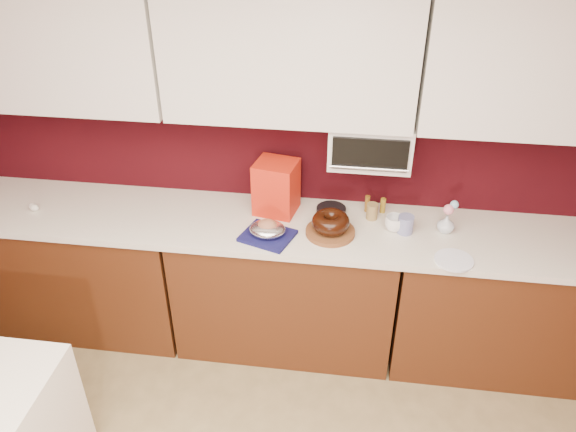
# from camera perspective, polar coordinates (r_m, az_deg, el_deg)

# --- Properties ---
(ceiling) EXTENTS (4.00, 4.50, 0.02)m
(ceiling) POSITION_cam_1_polar(r_m,az_deg,el_deg) (0.87, -19.50, 17.75)
(ceiling) COLOR white
(ceiling) RESTS_ON wall_back
(wall_back) EXTENTS (4.00, 0.02, 2.50)m
(wall_back) POSITION_cam_1_polar(r_m,az_deg,el_deg) (3.36, 0.49, 7.10)
(wall_back) COLOR #34070C
(wall_back) RESTS_ON floor
(base_cabinet_left) EXTENTS (1.31, 0.58, 0.86)m
(base_cabinet_left) POSITION_cam_1_polar(r_m,az_deg,el_deg) (3.92, -19.99, -5.04)
(base_cabinet_left) COLOR #502610
(base_cabinet_left) RESTS_ON floor
(base_cabinet_center) EXTENTS (1.31, 0.58, 0.86)m
(base_cabinet_center) POSITION_cam_1_polar(r_m,az_deg,el_deg) (3.54, -0.22, -7.16)
(base_cabinet_center) COLOR #502610
(base_cabinet_center) RESTS_ON floor
(base_cabinet_right) EXTENTS (1.31, 0.58, 0.86)m
(base_cabinet_right) POSITION_cam_1_polar(r_m,az_deg,el_deg) (3.65, 21.25, -8.49)
(base_cabinet_right) COLOR #502610
(base_cabinet_right) RESTS_ON floor
(countertop) EXTENTS (4.00, 0.62, 0.04)m
(countertop) POSITION_cam_1_polar(r_m,az_deg,el_deg) (3.27, -0.23, -1.09)
(countertop) COLOR silver
(countertop) RESTS_ON base_cabinet_center
(upper_cabinet_left) EXTENTS (1.31, 0.33, 0.70)m
(upper_cabinet_left) POSITION_cam_1_polar(r_m,az_deg,el_deg) (3.42, -23.51, 15.75)
(upper_cabinet_left) COLOR white
(upper_cabinet_left) RESTS_ON wall_back
(upper_cabinet_center) EXTENTS (1.31, 0.33, 0.70)m
(upper_cabinet_center) POSITION_cam_1_polar(r_m,az_deg,el_deg) (2.99, 0.13, 16.16)
(upper_cabinet_center) COLOR white
(upper_cabinet_center) RESTS_ON wall_back
(upper_cabinet_right) EXTENTS (1.31, 0.33, 0.70)m
(upper_cabinet_right) POSITION_cam_1_polar(r_m,az_deg,el_deg) (3.11, 26.03, 13.65)
(upper_cabinet_right) COLOR white
(upper_cabinet_right) RESTS_ON wall_back
(toaster_oven) EXTENTS (0.45, 0.30, 0.25)m
(toaster_oven) POSITION_cam_1_polar(r_m,az_deg,el_deg) (3.15, 8.37, 7.47)
(toaster_oven) COLOR white
(toaster_oven) RESTS_ON upper_cabinet_center
(toaster_oven_door) EXTENTS (0.40, 0.02, 0.18)m
(toaster_oven_door) POSITION_cam_1_polar(r_m,az_deg,el_deg) (3.01, 8.33, 6.19)
(toaster_oven_door) COLOR black
(toaster_oven_door) RESTS_ON toaster_oven
(toaster_oven_handle) EXTENTS (0.42, 0.02, 0.02)m
(toaster_oven_handle) POSITION_cam_1_polar(r_m,az_deg,el_deg) (3.03, 8.22, 4.79)
(toaster_oven_handle) COLOR silver
(toaster_oven_handle) RESTS_ON toaster_oven
(cake_base) EXTENTS (0.29, 0.29, 0.03)m
(cake_base) POSITION_cam_1_polar(r_m,az_deg,el_deg) (3.18, 4.31, -1.62)
(cake_base) COLOR brown
(cake_base) RESTS_ON countertop
(bundt_cake) EXTENTS (0.22, 0.22, 0.09)m
(bundt_cake) POSITION_cam_1_polar(r_m,az_deg,el_deg) (3.14, 4.36, -0.61)
(bundt_cake) COLOR black
(bundt_cake) RESTS_ON cake_base
(navy_towel) EXTENTS (0.33, 0.30, 0.02)m
(navy_towel) POSITION_cam_1_polar(r_m,az_deg,el_deg) (3.14, -2.09, -2.02)
(navy_towel) COLOR #14144C
(navy_towel) RESTS_ON countertop
(foil_ham_nest) EXTENTS (0.21, 0.18, 0.07)m
(foil_ham_nest) POSITION_cam_1_polar(r_m,az_deg,el_deg) (3.12, -2.11, -1.35)
(foil_ham_nest) COLOR white
(foil_ham_nest) RESTS_ON navy_towel
(roasted_ham) EXTENTS (0.13, 0.12, 0.07)m
(roasted_ham) POSITION_cam_1_polar(r_m,az_deg,el_deg) (3.11, -2.11, -0.96)
(roasted_ham) COLOR #A3664A
(roasted_ham) RESTS_ON foil_ham_nest
(pandoro_box) EXTENTS (0.27, 0.25, 0.32)m
(pandoro_box) POSITION_cam_1_polar(r_m,az_deg,el_deg) (3.31, -1.19, 2.96)
(pandoro_box) COLOR #B80C13
(pandoro_box) RESTS_ON countertop
(dark_pan) EXTENTS (0.22, 0.22, 0.03)m
(dark_pan) POSITION_cam_1_polar(r_m,az_deg,el_deg) (3.37, 4.41, 0.60)
(dark_pan) COLOR black
(dark_pan) RESTS_ON countertop
(coffee_mug) EXTENTS (0.14, 0.14, 0.11)m
(coffee_mug) POSITION_cam_1_polar(r_m,az_deg,el_deg) (3.24, 10.77, -0.60)
(coffee_mug) COLOR white
(coffee_mug) RESTS_ON countertop
(blue_jar) EXTENTS (0.09, 0.09, 0.11)m
(blue_jar) POSITION_cam_1_polar(r_m,az_deg,el_deg) (3.23, 11.85, -0.84)
(blue_jar) COLOR navy
(blue_jar) RESTS_ON countertop
(flower_vase) EXTENTS (0.09, 0.09, 0.12)m
(flower_vase) POSITION_cam_1_polar(r_m,az_deg,el_deg) (3.29, 15.77, -0.68)
(flower_vase) COLOR silver
(flower_vase) RESTS_ON countertop
(flower_pink) EXTENTS (0.06, 0.06, 0.06)m
(flower_pink) POSITION_cam_1_polar(r_m,az_deg,el_deg) (3.24, 16.00, 0.64)
(flower_pink) COLOR pink
(flower_pink) RESTS_ON flower_vase
(flower_blue) EXTENTS (0.05, 0.05, 0.05)m
(flower_blue) POSITION_cam_1_polar(r_m,az_deg,el_deg) (3.25, 16.55, 1.12)
(flower_blue) COLOR #8CC2E0
(flower_blue) RESTS_ON flower_vase
(china_plate) EXTENTS (0.21, 0.21, 0.01)m
(china_plate) POSITION_cam_1_polar(r_m,az_deg,el_deg) (3.09, 16.51, -4.32)
(china_plate) COLOR white
(china_plate) RESTS_ON countertop
(amber_bottle) EXTENTS (0.04, 0.04, 0.09)m
(amber_bottle) POSITION_cam_1_polar(r_m,az_deg,el_deg) (3.39, 9.61, 1.05)
(amber_bottle) COLOR olive
(amber_bottle) RESTS_ON countertop
(paper_cup) EXTENTS (0.07, 0.07, 0.10)m
(paper_cup) POSITION_cam_1_polar(r_m,az_deg,el_deg) (3.32, 8.54, 0.47)
(paper_cup) COLOR olive
(paper_cup) RESTS_ON countertop
(egg_left) EXTENTS (0.06, 0.06, 0.04)m
(egg_left) POSITION_cam_1_polar(r_m,az_deg,el_deg) (3.72, -24.49, 0.89)
(egg_left) COLOR white
(egg_left) RESTS_ON countertop
(egg_right) EXTENTS (0.07, 0.06, 0.04)m
(egg_right) POSITION_cam_1_polar(r_m,az_deg,el_deg) (3.70, -24.37, 0.78)
(egg_right) COLOR silver
(egg_right) RESTS_ON countertop
(amber_bottle_tall) EXTENTS (0.03, 0.03, 0.10)m
(amber_bottle_tall) POSITION_cam_1_polar(r_m,az_deg,el_deg) (3.39, 8.05, 1.25)
(amber_bottle_tall) COLOR brown
(amber_bottle_tall) RESTS_ON countertop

